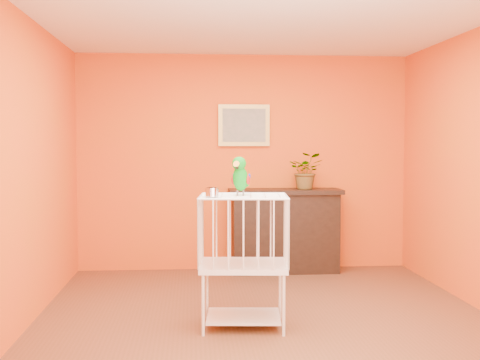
{
  "coord_description": "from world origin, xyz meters",
  "views": [
    {
      "loc": [
        -0.64,
        -5.03,
        1.52
      ],
      "look_at": [
        -0.23,
        -0.06,
        1.23
      ],
      "focal_mm": 45.0,
      "sensor_mm": 36.0,
      "label": 1
    }
  ],
  "objects": [
    {
      "name": "console_cabinet",
      "position": [
        0.47,
        2.02,
        0.5
      ],
      "size": [
        1.33,
        0.48,
        0.99
      ],
      "color": "black",
      "rests_on": "ground"
    },
    {
      "name": "ground",
      "position": [
        0.0,
        0.0,
        0.0
      ],
      "size": [
        4.5,
        4.5,
        0.0
      ],
      "primitive_type": "plane",
      "color": "brown",
      "rests_on": "ground"
    },
    {
      "name": "potted_plant",
      "position": [
        0.73,
        2.05,
        1.16
      ],
      "size": [
        0.48,
        0.52,
        0.34
      ],
      "primitive_type": "imported",
      "rotation": [
        0.0,
        0.0,
        -0.24
      ],
      "color": "#26722D",
      "rests_on": "console_cabinet"
    },
    {
      "name": "birdcage",
      "position": [
        -0.21,
        -0.11,
        0.57
      ],
      "size": [
        0.76,
        0.61,
        1.1
      ],
      "rotation": [
        0.0,
        0.0,
        -0.09
      ],
      "color": "white",
      "rests_on": "ground"
    },
    {
      "name": "feed_cup",
      "position": [
        -0.47,
        -0.26,
        1.14
      ],
      "size": [
        0.1,
        0.1,
        0.07
      ],
      "primitive_type": "cylinder",
      "color": "silver",
      "rests_on": "birdcage"
    },
    {
      "name": "framed_picture",
      "position": [
        0.0,
        2.22,
        1.75
      ],
      "size": [
        0.62,
        0.04,
        0.5
      ],
      "color": "#B49140",
      "rests_on": "room_shell"
    },
    {
      "name": "room_shell",
      "position": [
        0.0,
        0.0,
        1.58
      ],
      "size": [
        4.5,
        4.5,
        4.5
      ],
      "color": "#E84815",
      "rests_on": "ground"
    },
    {
      "name": "parrot",
      "position": [
        -0.24,
        -0.11,
        1.26
      ],
      "size": [
        0.18,
        0.29,
        0.32
      ],
      "rotation": [
        0.0,
        0.0,
        -0.38
      ],
      "color": "#59544C",
      "rests_on": "birdcage"
    }
  ]
}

